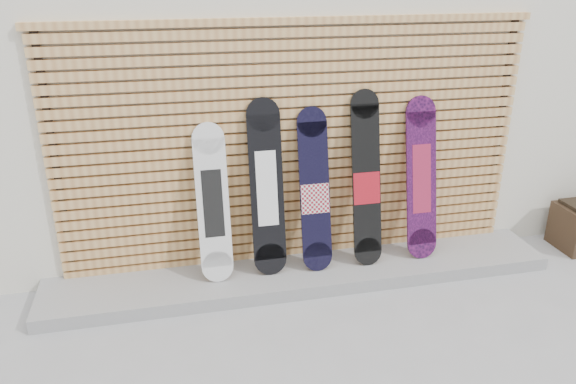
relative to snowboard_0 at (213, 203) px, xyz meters
name	(u,v)px	position (x,y,z in m)	size (l,w,h in m)	color
ground	(340,319)	(0.93, -0.77, -0.80)	(80.00, 80.00, 0.00)	gray
building	(299,39)	(1.43, 2.73, 1.00)	(12.00, 5.00, 3.60)	beige
concrete_step	(303,273)	(0.78, -0.09, -0.74)	(4.60, 0.70, 0.12)	gray
slat_wall	(296,144)	(0.78, 0.20, 0.41)	(4.26, 0.08, 2.29)	tan
snowboard_0	(213,203)	(0.00, 0.00, 0.00)	(0.28, 0.35, 1.36)	silver
snowboard_1	(267,188)	(0.47, 0.01, 0.09)	(0.29, 0.33, 1.54)	black
snowboard_2	(315,192)	(0.90, -0.01, 0.03)	(0.27, 0.36, 1.44)	black
snowboard_3	(366,181)	(1.38, -0.01, 0.10)	(0.26, 0.36, 1.57)	black
snowboard_4	(421,179)	(1.92, 0.00, 0.07)	(0.29, 0.35, 1.49)	black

